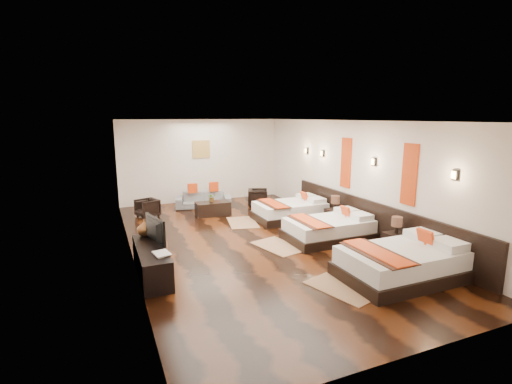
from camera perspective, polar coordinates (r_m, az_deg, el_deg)
name	(u,v)px	position (r m, az deg, el deg)	size (l,w,h in m)	color
floor	(255,241)	(8.96, -0.22, -7.46)	(5.50, 9.50, 0.01)	black
ceiling	(254,121)	(8.48, -0.24, 10.75)	(5.50, 9.50, 0.01)	white
back_wall	(201,161)	(13.08, -8.29, 4.72)	(5.50, 0.01, 2.80)	silver
left_wall	(129,192)	(7.99, -18.76, -0.01)	(0.01, 9.50, 2.80)	silver
right_wall	(353,176)	(9.98, 14.51, 2.42)	(0.01, 9.50, 2.80)	silver
headboard_panel	(370,219)	(9.54, 16.94, -3.96)	(0.08, 6.60, 0.90)	black
bed_near	(403,262)	(7.43, 21.40, -9.92)	(2.25, 1.41, 0.86)	black
bed_mid	(329,229)	(9.17, 11.06, -5.49)	(2.03, 1.28, 0.78)	black
bed_far	(291,210)	(10.79, 5.27, -2.78)	(2.00, 1.26, 0.76)	black
nightstand_a	(395,241)	(8.60, 20.39, -6.99)	(0.42, 0.42, 0.82)	black
nightstand_b	(335,216)	(10.26, 11.85, -3.54)	(0.42, 0.42, 0.84)	black
jute_mat_near	(342,288)	(6.82, 12.97, -13.98)	(0.75, 1.20, 0.01)	#906A49
jute_mat_mid	(278,246)	(8.62, 3.43, -8.20)	(0.75, 1.20, 0.01)	#906A49
jute_mat_far	(242,222)	(10.47, -2.06, -4.63)	(0.75, 1.20, 0.01)	#906A49
tv_console	(152,261)	(7.29, -15.55, -10.10)	(0.50, 1.80, 0.55)	black
tv	(151,230)	(7.37, -15.64, -5.58)	(0.86, 0.11, 0.49)	black
book	(154,255)	(6.74, -15.14, -9.23)	(0.26, 0.34, 0.03)	black
figurine	(145,227)	(7.85, -16.44, -5.16)	(0.33, 0.33, 0.34)	brown
sofa	(204,200)	(12.25, -7.95, -1.16)	(1.75, 0.68, 0.51)	slate
armchair_left	(147,208)	(11.44, -16.16, -2.35)	(0.57, 0.58, 0.53)	black
armchair_right	(258,198)	(12.26, 0.28, -0.88)	(0.61, 0.63, 0.57)	black
coffee_table	(213,209)	(11.27, -6.56, -2.51)	(1.00, 0.50, 0.40)	black
table_plant	(212,197)	(11.24, -6.73, -0.80)	(0.24, 0.21, 0.27)	#26561C
orange_panel_a	(409,175)	(8.51, 22.24, 2.47)	(0.04, 0.40, 1.30)	#D86014
orange_panel_b	(346,163)	(10.17, 13.49, 4.33)	(0.04, 0.40, 1.30)	#D86014
sconce_near	(455,175)	(7.75, 27.91, 2.31)	(0.07, 0.12, 0.18)	black
sconce_mid	(374,162)	(9.28, 17.42, 4.41)	(0.07, 0.12, 0.18)	black
sconce_far	(322,153)	(11.04, 10.04, 5.79)	(0.07, 0.12, 0.18)	black
sconce_lounge	(307,151)	(11.80, 7.67, 6.22)	(0.07, 0.12, 0.18)	black
gold_artwork	(201,149)	(13.02, -8.32, 6.45)	(0.60, 0.04, 0.60)	#AD873F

